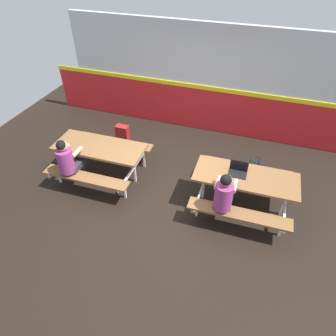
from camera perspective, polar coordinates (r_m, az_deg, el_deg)
The scene contains 9 objects.
ground_plane at distance 5.99m, azimuth -0.75°, elevation -5.53°, with size 10.00×10.00×0.02m, color black.
accent_backdrop at distance 7.52m, azimuth 6.49°, elevation 15.84°, with size 8.00×0.14×2.60m.
picnic_table_left at distance 6.29m, azimuth -12.71°, elevation 2.84°, with size 1.84×1.58×0.74m.
picnic_table_right at distance 5.59m, azimuth 14.32°, elevation -2.81°, with size 1.84×1.58×0.74m.
student_nearer at distance 6.03m, azimuth -18.34°, elevation 1.41°, with size 0.37×0.53×1.21m.
student_further at distance 5.09m, azimuth 10.54°, elevation -5.07°, with size 0.37×0.53×1.21m.
laptop_dark at distance 5.49m, azimuth 13.11°, elevation -0.60°, with size 0.32×0.23×0.22m.
backpack_dark at distance 7.46m, azimuth -8.56°, elevation 6.43°, with size 0.30×0.22×0.44m.
tote_bag_bright at distance 6.60m, azimuth 16.08°, elevation -0.09°, with size 0.34×0.21×0.43m.
Camera 1 is at (1.45, -3.99, 4.22)m, focal length 32.18 mm.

